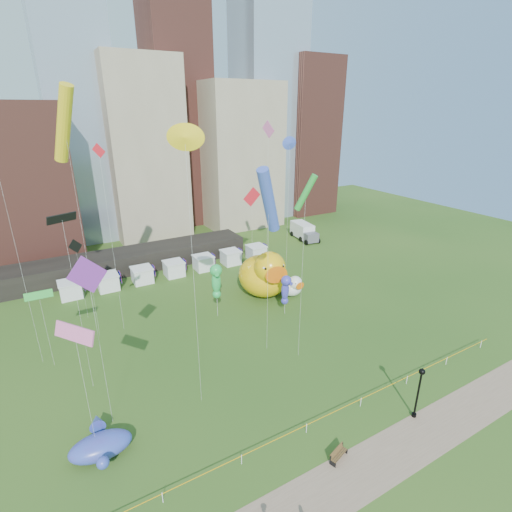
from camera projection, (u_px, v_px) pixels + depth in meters
ground at (306, 432)px, 31.55m from camera, size 160.00×160.00×0.00m
footpath at (348, 480)px, 27.51m from camera, size 70.00×4.00×0.02m
skyline at (130, 127)px, 74.27m from camera, size 101.00×23.00×68.00m
pavilion at (133, 260)px, 63.08m from camera, size 38.00×6.00×3.20m
vendor_tents at (174, 269)px, 60.75m from camera, size 33.24×2.80×2.40m
caution_tape at (307, 426)px, 31.31m from camera, size 50.00×0.06×0.90m
big_duck at (264, 274)px, 53.50m from camera, size 8.17×9.97×7.21m
small_duck at (291, 286)px, 54.13m from camera, size 3.34×4.35×3.27m
seahorse_green at (216, 279)px, 47.39m from camera, size 1.94×2.20×7.14m
seahorse_purple at (286, 288)px, 48.42m from camera, size 1.46×1.77×5.39m
whale_inflatable at (100, 444)px, 29.31m from camera, size 4.77×5.99×2.05m
park_bench at (338, 453)px, 29.06m from camera, size 1.80×1.04×0.88m
lamppost at (419, 387)px, 32.10m from camera, size 0.53×0.53×5.05m
box_truck at (304, 231)px, 77.74m from camera, size 3.69×7.66×3.13m
kite_0 at (252, 198)px, 55.99m from camera, size 2.88×0.05×14.24m
kite_1 at (268, 137)px, 47.69m from camera, size 0.50×2.11×23.51m
kite_2 at (62, 220)px, 30.90m from camera, size 2.33×1.19×16.99m
kite_3 at (39, 296)px, 36.97m from camera, size 2.48×0.43×8.45m
kite_4 at (64, 124)px, 36.56m from camera, size 2.96×4.47×27.13m
kite_5 at (269, 201)px, 36.57m from camera, size 3.93×3.21×20.03m
kite_7 at (88, 277)px, 27.79m from camera, size 2.90×1.16×15.20m
kite_8 at (101, 165)px, 39.34m from camera, size 1.13×1.02×21.61m
kite_9 at (74, 334)px, 25.68m from camera, size 2.38×3.06×11.35m
kite_10 at (76, 248)px, 45.57m from camera, size 1.61×1.03×10.55m
kite_11 at (306, 193)px, 35.10m from camera, size 1.87×1.88×19.42m
kite_12 at (185, 138)px, 26.78m from camera, size 1.57×1.47×23.93m
kite_13 at (290, 144)px, 50.24m from camera, size 1.74×0.59×21.46m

